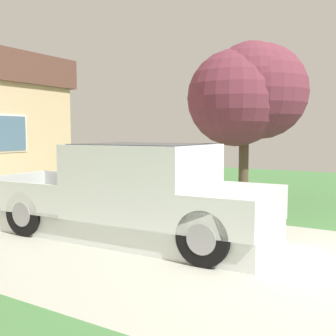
# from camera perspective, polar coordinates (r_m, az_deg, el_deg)

# --- Properties ---
(pickup_truck) EXTENTS (2.20, 5.66, 1.67)m
(pickup_truck) POSITION_cam_1_polar(r_m,az_deg,el_deg) (7.12, -4.14, -3.94)
(pickup_truck) COLOR white
(pickup_truck) RESTS_ON ground
(person_with_hat) EXTENTS (0.43, 0.43, 1.66)m
(person_with_hat) POSITION_cam_1_polar(r_m,az_deg,el_deg) (7.92, 5.00, -1.68)
(person_with_hat) COLOR #333842
(person_with_hat) RESTS_ON ground
(handbag) EXTENTS (0.30, 0.18, 0.43)m
(handbag) POSITION_cam_1_polar(r_m,az_deg,el_deg) (7.92, 6.98, -7.56)
(handbag) COLOR #B24C56
(handbag) RESTS_ON ground
(front_yard_tree) EXTENTS (2.96, 3.03, 4.22)m
(front_yard_tree) POSITION_cam_1_polar(r_m,az_deg,el_deg) (10.99, 11.31, 10.42)
(front_yard_tree) COLOR brown
(front_yard_tree) RESTS_ON ground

